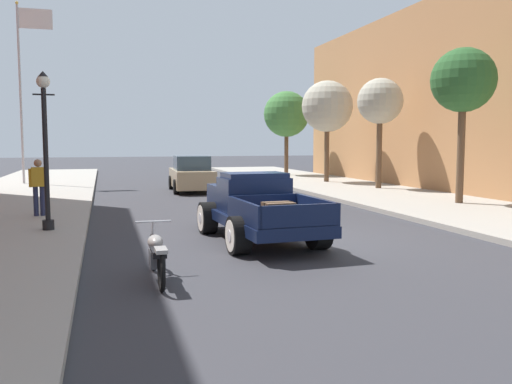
% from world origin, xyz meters
% --- Properties ---
extents(ground_plane, '(140.00, 140.00, 0.00)m').
position_xyz_m(ground_plane, '(0.00, 0.00, 0.00)').
color(ground_plane, '#333338').
extents(hotrod_truck_navy, '(2.35, 5.00, 1.58)m').
position_xyz_m(hotrod_truck_navy, '(-0.62, 0.12, 0.75)').
color(hotrod_truck_navy, '#0F1938').
rests_on(hotrod_truck_navy, ground).
extents(motorcycle_parked, '(0.62, 2.12, 0.93)m').
position_xyz_m(motorcycle_parked, '(-3.25, -3.13, 0.44)').
color(motorcycle_parked, black).
rests_on(motorcycle_parked, ground).
extents(car_background_tan, '(2.00, 4.37, 1.65)m').
position_xyz_m(car_background_tan, '(-0.14, 12.70, 0.77)').
color(car_background_tan, tan).
rests_on(car_background_tan, ground).
extents(pedestrian_sidewalk_left, '(0.53, 0.22, 1.65)m').
position_xyz_m(pedestrian_sidewalk_left, '(-5.89, 4.66, 1.09)').
color(pedestrian_sidewalk_left, '#232847').
rests_on(pedestrian_sidewalk_left, sidewalk_left).
extents(street_lamp_near, '(0.50, 0.32, 3.85)m').
position_xyz_m(street_lamp_near, '(-5.40, 1.94, 2.39)').
color(street_lamp_near, black).
rests_on(street_lamp_near, sidewalk_left).
extents(flagpole, '(1.74, 0.16, 9.16)m').
position_xyz_m(flagpole, '(-7.79, 17.92, 5.77)').
color(flagpole, '#B2B2B7').
rests_on(flagpole, sidewalk_left).
extents(street_tree_nearest, '(2.22, 2.22, 5.39)m').
position_xyz_m(street_tree_nearest, '(8.01, 4.16, 4.38)').
color(street_tree_nearest, brown).
rests_on(street_tree_nearest, sidewalk_right).
extents(street_tree_second, '(2.09, 2.09, 5.05)m').
position_xyz_m(street_tree_second, '(8.24, 10.41, 4.10)').
color(street_tree_second, brown).
rests_on(street_tree_second, sidewalk_right).
extents(street_tree_third, '(2.72, 2.72, 5.38)m').
position_xyz_m(street_tree_third, '(7.50, 14.74, 4.14)').
color(street_tree_third, brown).
rests_on(street_tree_third, sidewalk_right).
extents(street_tree_farthest, '(2.93, 2.93, 5.36)m').
position_xyz_m(street_tree_farthest, '(7.36, 20.98, 4.03)').
color(street_tree_farthest, brown).
rests_on(street_tree_farthest, sidewalk_right).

